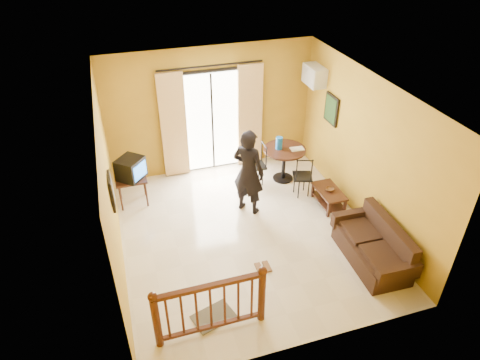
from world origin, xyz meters
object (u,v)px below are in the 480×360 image
object	(u,v)px
coffee_table	(329,195)
sofa	(374,247)
television	(131,169)
dining_table	(284,155)
standing_person	(248,172)

from	to	relation	value
coffee_table	sofa	bearing A→B (deg)	-90.01
television	dining_table	size ratio (longest dim) A/B	0.71
television	coffee_table	size ratio (longest dim) A/B	0.81
television	standing_person	xyz separation A→B (m)	(2.12, -0.91, 0.07)
television	standing_person	bearing A→B (deg)	-71.97
television	coffee_table	xyz separation A→B (m)	(3.72, -1.25, -0.58)
sofa	standing_person	xyz separation A→B (m)	(-1.60, 2.00, 0.60)
television	dining_table	world-z (taller)	television
sofa	standing_person	world-z (taller)	standing_person
dining_table	standing_person	bearing A→B (deg)	-142.76
television	dining_table	distance (m)	3.22
coffee_table	standing_person	distance (m)	1.76
dining_table	standing_person	size ratio (longest dim) A/B	0.52
television	sofa	size ratio (longest dim) A/B	0.40
standing_person	television	bearing A→B (deg)	22.37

